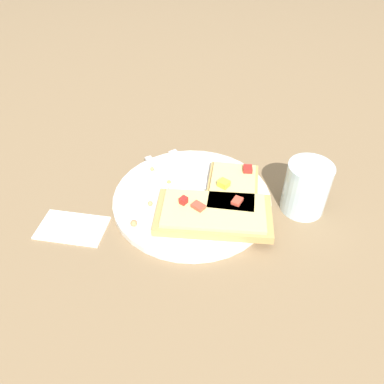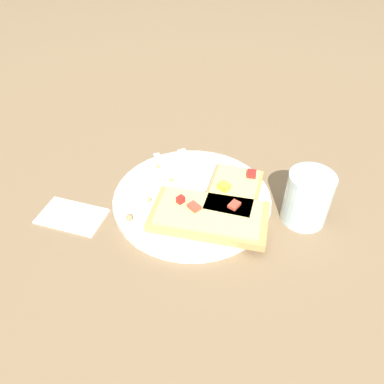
{
  "view_description": "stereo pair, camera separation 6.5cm",
  "coord_description": "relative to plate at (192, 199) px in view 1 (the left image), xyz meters",
  "views": [
    {
      "loc": [
        -0.08,
        0.48,
        0.46
      ],
      "look_at": [
        0.0,
        0.0,
        0.02
      ],
      "focal_mm": 35.0,
      "sensor_mm": 36.0,
      "label": 1
    },
    {
      "loc": [
        -0.14,
        0.47,
        0.46
      ],
      "look_at": [
        0.0,
        0.0,
        0.02
      ],
      "focal_mm": 35.0,
      "sensor_mm": 36.0,
      "label": 2
    }
  ],
  "objects": [
    {
      "name": "napkin",
      "position": [
        0.18,
        0.1,
        -0.0
      ],
      "size": [
        0.11,
        0.07,
        0.01
      ],
      "color": "white",
      "rests_on": "ground"
    },
    {
      "name": "ground_plane",
      "position": [
        0.0,
        0.0,
        -0.01
      ],
      "size": [
        4.0,
        4.0,
        0.0
      ],
      "primitive_type": "plane",
      "color": "#7F6647"
    },
    {
      "name": "pizza_slice_main",
      "position": [
        -0.04,
        0.05,
        0.02
      ],
      "size": [
        0.2,
        0.11,
        0.03
      ],
      "rotation": [
        0.0,
        0.0,
        3.22
      ],
      "color": "tan",
      "rests_on": "plate"
    },
    {
      "name": "knife",
      "position": [
        0.01,
        -0.06,
        0.01
      ],
      "size": [
        0.14,
        0.16,
        0.01
      ],
      "rotation": [
        0.0,
        0.0,
        8.59
      ],
      "color": "silver",
      "rests_on": "plate"
    },
    {
      "name": "plate",
      "position": [
        0.0,
        0.0,
        0.0
      ],
      "size": [
        0.28,
        0.28,
        0.01
      ],
      "color": "silver",
      "rests_on": "ground"
    },
    {
      "name": "pizza_slice_corner",
      "position": [
        -0.07,
        -0.02,
        0.02
      ],
      "size": [
        0.09,
        0.14,
        0.03
      ],
      "rotation": [
        0.0,
        0.0,
        4.73
      ],
      "color": "tan",
      "rests_on": "plate"
    },
    {
      "name": "fork",
      "position": [
        0.03,
        -0.0,
        0.01
      ],
      "size": [
        0.15,
        0.18,
        0.01
      ],
      "rotation": [
        0.0,
        0.0,
        8.54
      ],
      "color": "silver",
      "rests_on": "plate"
    },
    {
      "name": "drinking_glass",
      "position": [
        -0.19,
        -0.02,
        0.04
      ],
      "size": [
        0.07,
        0.07,
        0.09
      ],
      "color": "silver",
      "rests_on": "ground"
    },
    {
      "name": "crumb_scatter",
      "position": [
        0.04,
        0.02,
        0.01
      ],
      "size": [
        0.12,
        0.15,
        0.01
      ],
      "color": "#AD834D",
      "rests_on": "plate"
    }
  ]
}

